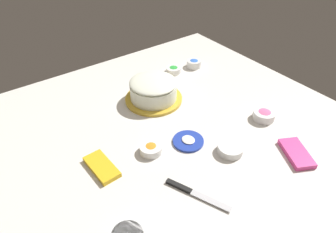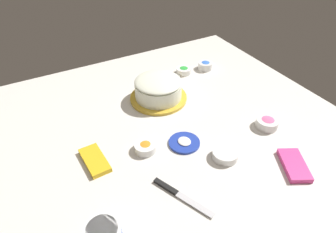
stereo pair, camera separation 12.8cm
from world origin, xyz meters
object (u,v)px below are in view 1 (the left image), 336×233
(frosted_cake, at_px, (153,91))
(sprinkle_bowl_pink, at_px, (264,115))
(sprinkle_bowl_rainbow, at_px, (230,149))
(frosting_tub_lid, at_px, (188,141))
(sprinkle_bowl_blue, at_px, (194,63))
(spreading_knife, at_px, (192,192))
(sprinkle_bowl_orange, at_px, (151,148))
(sprinkle_bowl_green, at_px, (174,70))
(candy_box_lower, at_px, (296,153))
(candy_box_upper, at_px, (102,167))

(frosted_cake, bearing_deg, sprinkle_bowl_pink, 37.32)
(sprinkle_bowl_rainbow, relative_size, sprinkle_bowl_pink, 1.03)
(frosted_cake, bearing_deg, sprinkle_bowl_rainbow, 4.96)
(frosting_tub_lid, bearing_deg, sprinkle_bowl_blue, 137.91)
(frosting_tub_lid, relative_size, sprinkle_bowl_blue, 1.56)
(spreading_knife, xyz_separation_m, sprinkle_bowl_orange, (-0.24, -0.00, 0.01))
(spreading_knife, height_order, sprinkle_bowl_rainbow, sprinkle_bowl_rainbow)
(spreading_knife, bearing_deg, sprinkle_bowl_blue, 139.45)
(sprinkle_bowl_rainbow, xyz_separation_m, sprinkle_bowl_orange, (-0.18, -0.25, 0.00))
(sprinkle_bowl_rainbow, relative_size, sprinkle_bowl_green, 1.20)
(sprinkle_bowl_green, bearing_deg, sprinkle_bowl_rainbow, -17.43)
(frosting_tub_lid, distance_m, sprinkle_bowl_blue, 0.63)
(frosting_tub_lid, distance_m, candy_box_lower, 0.41)
(spreading_knife, bearing_deg, sprinkle_bowl_pink, 103.52)
(candy_box_lower, xyz_separation_m, candy_box_upper, (-0.38, -0.63, -0.00))
(sprinkle_bowl_pink, bearing_deg, sprinkle_bowl_rainbow, -77.11)
(frosting_tub_lid, relative_size, spreading_knife, 0.56)
(frosting_tub_lid, xyz_separation_m, sprinkle_bowl_rainbow, (0.14, 0.10, 0.01))
(sprinkle_bowl_blue, height_order, candy_box_upper, sprinkle_bowl_blue)
(sprinkle_bowl_rainbow, height_order, sprinkle_bowl_blue, sprinkle_bowl_blue)
(candy_box_lower, distance_m, candy_box_upper, 0.73)
(sprinkle_bowl_orange, relative_size, candy_box_upper, 0.56)
(sprinkle_bowl_orange, bearing_deg, sprinkle_bowl_rainbow, 53.62)
(spreading_knife, xyz_separation_m, sprinkle_bowl_pink, (-0.12, 0.51, 0.02))
(candy_box_lower, bearing_deg, sprinkle_bowl_green, -152.94)
(sprinkle_bowl_orange, distance_m, sprinkle_bowl_pink, 0.53)
(sprinkle_bowl_orange, relative_size, sprinkle_bowl_blue, 1.09)
(sprinkle_bowl_blue, distance_m, sprinkle_bowl_pink, 0.55)
(frosting_tub_lid, height_order, sprinkle_bowl_orange, sprinkle_bowl_orange)
(frosted_cake, bearing_deg, candy_box_upper, -57.65)
(sprinkle_bowl_blue, bearing_deg, candy_box_lower, -9.96)
(sprinkle_bowl_rainbow, distance_m, sprinkle_bowl_orange, 0.31)
(sprinkle_bowl_orange, distance_m, candy_box_upper, 0.20)
(sprinkle_bowl_green, relative_size, candy_box_upper, 0.53)
(sprinkle_bowl_orange, bearing_deg, sprinkle_bowl_green, 134.98)
(sprinkle_bowl_rainbow, relative_size, candy_box_lower, 0.64)
(frosted_cake, relative_size, sprinkle_bowl_green, 3.28)
(frosting_tub_lid, distance_m, sprinkle_bowl_orange, 0.16)
(frosting_tub_lid, distance_m, sprinkle_bowl_pink, 0.37)
(frosted_cake, bearing_deg, candy_box_lower, 20.24)
(sprinkle_bowl_orange, distance_m, sprinkle_bowl_green, 0.62)
(sprinkle_bowl_green, bearing_deg, sprinkle_bowl_orange, -45.02)
(spreading_knife, height_order, candy_box_lower, candy_box_lower)
(frosted_cake, distance_m, sprinkle_bowl_orange, 0.35)
(sprinkle_bowl_rainbow, bearing_deg, frosting_tub_lid, -145.66)
(sprinkle_bowl_green, distance_m, candy_box_lower, 0.78)
(sprinkle_bowl_green, bearing_deg, frosting_tub_lid, -31.01)
(frosted_cake, distance_m, frosting_tub_lid, 0.34)
(spreading_knife, bearing_deg, sprinkle_bowl_orange, -179.81)
(spreading_knife, xyz_separation_m, sprinkle_bowl_blue, (-0.67, 0.57, 0.02))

